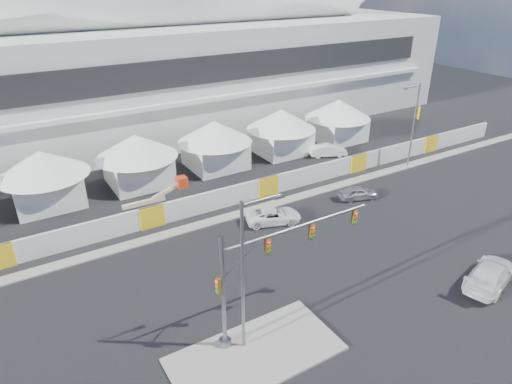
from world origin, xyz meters
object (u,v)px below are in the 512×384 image
pickup_curb (273,216)px  streetlight_median (247,267)px  sedan_silver (358,193)px  boom_lift (139,214)px  streetlight_curb (413,120)px  pickup_near (491,274)px  traffic_mast (257,275)px  lot_car_a (328,150)px

pickup_curb → streetlight_median: bearing=160.7°
sedan_silver → boom_lift: boom_lift is taller
pickup_curb → boom_lift: bearing=80.0°
sedan_silver → boom_lift: 20.96m
streetlight_curb → boom_lift: 30.98m
pickup_curb → boom_lift: size_ratio=0.69×
pickup_curb → boom_lift: (-10.29, 5.89, 0.29)m
pickup_near → boom_lift: (-18.66, 21.43, 0.12)m
boom_lift → traffic_mast: bearing=-83.4°
pickup_curb → sedan_silver: bearing=-72.7°
streetlight_median → traffic_mast: bearing=31.1°
streetlight_median → boom_lift: streetlight_median is taller
traffic_mast → boom_lift: traffic_mast is taller
sedan_silver → lot_car_a: bearing=-5.3°
pickup_curb → streetlight_curb: (20.21, 2.89, 4.86)m
sedan_silver → streetlight_curb: streetlight_curb is taller
pickup_curb → pickup_near: pickup_near is taller
pickup_curb → lot_car_a: bearing=-35.3°
streetlight_curb → boom_lift: (-30.50, 3.00, -4.57)m
pickup_curb → pickup_near: (8.38, -15.54, 0.17)m
streetlight_curb → pickup_curb: bearing=-171.9°
streetlight_median → boom_lift: bearing=92.5°
pickup_near → streetlight_median: streetlight_median is taller
traffic_mast → streetlight_curb: bearing=26.0°
pickup_near → streetlight_curb: streetlight_curb is taller
pickup_curb → streetlight_curb: 20.99m
pickup_curb → streetlight_median: 15.91m
sedan_silver → lot_car_a: lot_car_a is taller
pickup_near → streetlight_median: size_ratio=0.61×
lot_car_a → pickup_near: bearing=-169.6°
pickup_near → lot_car_a: size_ratio=1.30×
pickup_near → traffic_mast: (-16.87, 4.46, 3.54)m
lot_car_a → traffic_mast: bearing=156.7°
streetlight_median → streetlight_curb: (29.74, 14.60, -0.16)m
pickup_near → streetlight_curb: (11.84, 18.43, 4.69)m
sedan_silver → pickup_near: size_ratio=0.65×
streetlight_curb → sedan_silver: bearing=-162.5°
sedan_silver → streetlight_curb: bearing=-53.0°
traffic_mast → streetlight_median: bearing=-148.9°
pickup_curb → boom_lift: 11.86m
pickup_near → sedan_silver: bearing=-21.3°
pickup_curb → streetlight_median: size_ratio=0.51×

